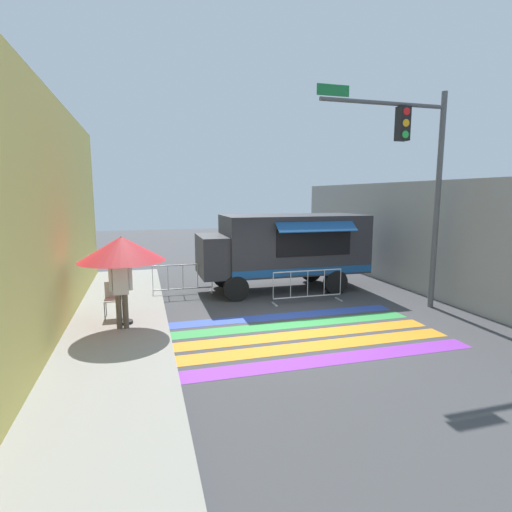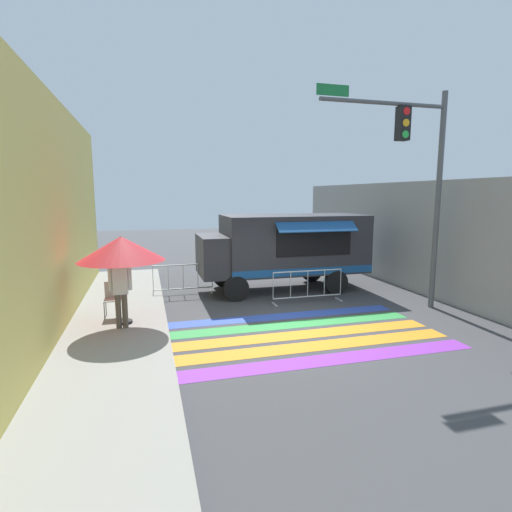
% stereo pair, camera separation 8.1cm
% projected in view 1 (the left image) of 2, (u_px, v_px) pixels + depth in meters
% --- Properties ---
extents(ground_plane, '(60.00, 60.00, 0.00)m').
position_uv_depth(ground_plane, '(294.00, 324.00, 10.37)').
color(ground_plane, '#424244').
extents(sidewalk_left, '(4.40, 16.00, 0.18)m').
position_uv_depth(sidewalk_left, '(69.00, 341.00, 8.91)').
color(sidewalk_left, '#99968E').
rests_on(sidewalk_left, ground_plane).
extents(building_left_facade, '(0.25, 16.00, 5.63)m').
position_uv_depth(building_left_facade, '(45.00, 219.00, 8.42)').
color(building_left_facade, '#E5D166').
rests_on(building_left_facade, ground_plane).
extents(concrete_wall_right, '(0.20, 16.00, 3.78)m').
position_uv_depth(concrete_wall_right, '(403.00, 235.00, 14.38)').
color(concrete_wall_right, gray).
rests_on(concrete_wall_right, ground_plane).
extents(crosswalk_painted, '(6.40, 3.60, 0.01)m').
position_uv_depth(crosswalk_painted, '(306.00, 334.00, 9.62)').
color(crosswalk_painted, purple).
rests_on(crosswalk_painted, ground_plane).
extents(food_truck, '(5.77, 2.70, 2.64)m').
position_uv_depth(food_truck, '(281.00, 246.00, 13.88)').
color(food_truck, '#2D2D33').
rests_on(food_truck, ground_plane).
extents(traffic_signal_pole, '(3.95, 0.29, 6.17)m').
position_uv_depth(traffic_signal_pole, '(418.00, 164.00, 11.17)').
color(traffic_signal_pole, '#515456').
rests_on(traffic_signal_pole, ground_plane).
extents(patio_umbrella, '(2.07, 2.07, 2.17)m').
position_uv_depth(patio_umbrella, '(122.00, 249.00, 9.62)').
color(patio_umbrella, black).
rests_on(patio_umbrella, sidewalk_left).
extents(folding_chair, '(0.46, 0.46, 0.90)m').
position_uv_depth(folding_chair, '(114.00, 296.00, 10.43)').
color(folding_chair, '#4C4C51').
rests_on(folding_chair, sidewalk_left).
extents(vendor_person, '(0.53, 0.23, 1.77)m').
position_uv_depth(vendor_person, '(121.00, 287.00, 9.38)').
color(vendor_person, brown).
rests_on(vendor_person, sidewalk_left).
extents(barricade_front, '(2.28, 0.44, 1.02)m').
position_uv_depth(barricade_front, '(308.00, 286.00, 12.42)').
color(barricade_front, '#B7BABF').
rests_on(barricade_front, ground_plane).
extents(barricade_side, '(2.00, 0.44, 1.02)m').
position_uv_depth(barricade_side, '(183.00, 280.00, 13.45)').
color(barricade_side, '#B7BABF').
rests_on(barricade_side, ground_plane).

